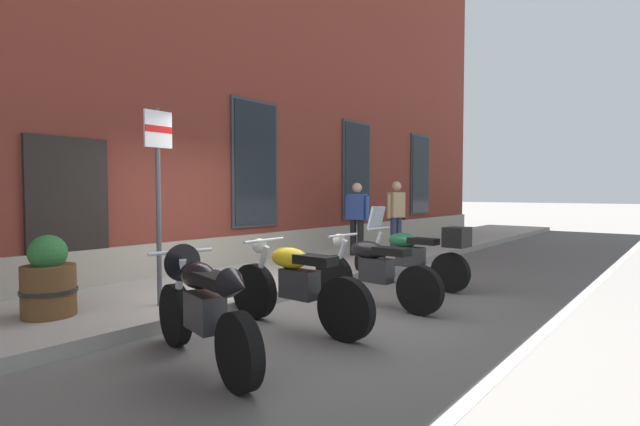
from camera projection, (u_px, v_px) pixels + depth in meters
ground_plane at (279, 303)px, 6.44m from camera, size 140.00×140.00×0.00m
sidewalk at (224, 286)px, 7.19m from camera, size 30.91×2.40×0.15m
lane_stripe at (522, 352)px, 4.43m from camera, size 30.91×0.12×0.01m
brick_pub_facade at (84, 31)px, 9.78m from camera, size 24.91×6.64×9.89m
motorcycle_black_sport at (199, 300)px, 4.14m from camera, size 0.73×1.95×1.04m
motorcycle_yellow_naked at (295, 285)px, 5.19m from camera, size 0.62×2.04×0.98m
motorcycle_black_naked at (372, 271)px, 6.23m from camera, size 0.62×2.02×0.94m
motorcycle_green_touring at (414, 254)px, 7.48m from camera, size 0.62×2.11×1.29m
pedestrian_blue_top at (357, 215)px, 10.11m from camera, size 0.24×0.59×1.59m
pedestrian_tan_coat at (396, 213)px, 10.62m from camera, size 0.66×0.28×1.63m
parking_sign at (158, 179)px, 5.60m from camera, size 0.36×0.07×2.39m
barrel_planter at (49, 281)px, 5.15m from camera, size 0.59×0.59×0.91m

